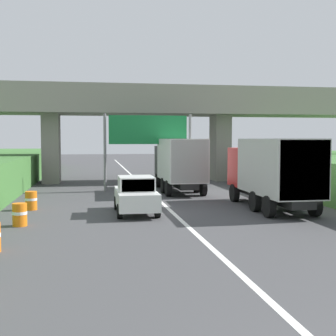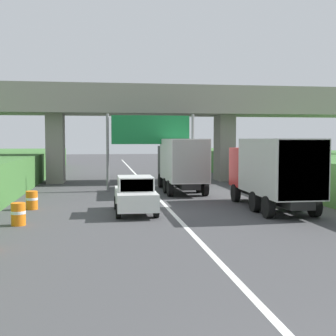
% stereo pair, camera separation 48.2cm
% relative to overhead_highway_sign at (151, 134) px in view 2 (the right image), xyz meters
% --- Properties ---
extents(lane_centre_stripe, '(0.20, 90.74, 0.01)m').
position_rel_overhead_highway_sign_xyz_m(lane_centre_stripe, '(0.00, 0.05, -3.73)').
color(lane_centre_stripe, white).
rests_on(lane_centre_stripe, ground).
extents(overpass_bridge, '(40.00, 4.80, 7.59)m').
position_rel_overhead_highway_sign_xyz_m(overpass_bridge, '(0.00, 6.39, 1.97)').
color(overpass_bridge, gray).
rests_on(overpass_bridge, ground).
extents(overhead_highway_sign, '(5.88, 0.18, 5.09)m').
position_rel_overhead_highway_sign_xyz_m(overhead_highway_sign, '(0.00, 0.00, 0.00)').
color(overhead_highway_sign, slate).
rests_on(overhead_highway_sign, ground).
extents(truck_black, '(2.44, 7.30, 3.44)m').
position_rel_overhead_highway_sign_xyz_m(truck_black, '(1.86, -1.09, -1.80)').
color(truck_black, black).
rests_on(truck_black, ground).
extents(truck_red, '(2.44, 7.30, 3.44)m').
position_rel_overhead_highway_sign_xyz_m(truck_red, '(4.96, -8.92, -1.80)').
color(truck_red, black).
rests_on(truck_red, ground).
extents(car_white, '(1.86, 4.10, 1.72)m').
position_rel_overhead_highway_sign_xyz_m(car_white, '(-1.71, -9.14, -2.88)').
color(car_white, silver).
rests_on(car_white, ground).
extents(construction_barrel_2, '(0.57, 0.57, 0.90)m').
position_rel_overhead_highway_sign_xyz_m(construction_barrel_2, '(-6.50, -11.33, -3.27)').
color(construction_barrel_2, orange).
rests_on(construction_barrel_2, ground).
extents(construction_barrel_3, '(0.57, 0.57, 0.90)m').
position_rel_overhead_highway_sign_xyz_m(construction_barrel_3, '(-6.60, -7.26, -3.27)').
color(construction_barrel_3, orange).
rests_on(construction_barrel_3, ground).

